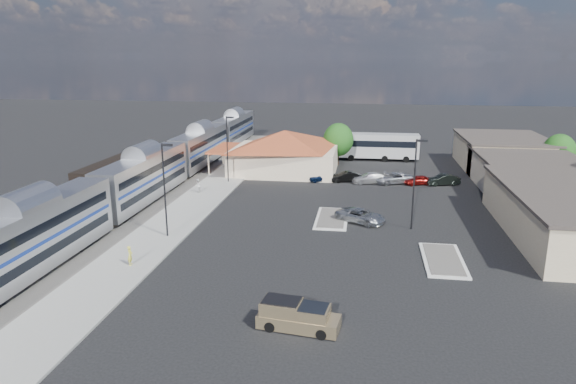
# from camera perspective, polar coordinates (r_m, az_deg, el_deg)

# --- Properties ---
(ground) EXTENTS (280.00, 280.00, 0.00)m
(ground) POSITION_cam_1_polar(r_m,az_deg,el_deg) (52.75, 0.40, -3.49)
(ground) COLOR black
(ground) RESTS_ON ground
(railbed) EXTENTS (16.00, 100.00, 0.12)m
(railbed) POSITION_cam_1_polar(r_m,az_deg,el_deg) (66.17, -16.86, -0.28)
(railbed) COLOR #4C4944
(railbed) RESTS_ON ground
(platform) EXTENTS (5.50, 92.00, 0.18)m
(platform) POSITION_cam_1_polar(r_m,az_deg,el_deg) (61.04, -10.00, -1.08)
(platform) COLOR gray
(platform) RESTS_ON ground
(passenger_train) EXTENTS (3.00, 104.00, 5.55)m
(passenger_train) POSITION_cam_1_polar(r_m,az_deg,el_deg) (61.77, -15.64, 1.44)
(passenger_train) COLOR silver
(passenger_train) RESTS_ON ground
(freight_cars) EXTENTS (2.80, 46.00, 4.00)m
(freight_cars) POSITION_cam_1_polar(r_m,az_deg,el_deg) (67.69, -19.02, 1.50)
(freight_cars) COLOR black
(freight_cars) RESTS_ON ground
(station_depot) EXTENTS (18.35, 12.24, 6.20)m
(station_depot) POSITION_cam_1_polar(r_m,az_deg,el_deg) (75.69, -0.41, 4.59)
(station_depot) COLOR beige
(station_depot) RESTS_ON ground
(buildings_east) EXTENTS (14.40, 51.40, 4.80)m
(buildings_east) POSITION_cam_1_polar(r_m,az_deg,el_deg) (68.66, 26.10, 1.27)
(buildings_east) COLOR #C6B28C
(buildings_east) RESTS_ON ground
(traffic_island_south) EXTENTS (3.30, 7.50, 0.21)m
(traffic_island_south) POSITION_cam_1_polar(r_m,az_deg,el_deg) (54.22, 4.90, -2.92)
(traffic_island_south) COLOR silver
(traffic_island_south) RESTS_ON ground
(traffic_island_north) EXTENTS (3.30, 7.50, 0.21)m
(traffic_island_north) POSITION_cam_1_polar(r_m,az_deg,el_deg) (45.23, 16.85, -7.21)
(traffic_island_north) COLOR silver
(traffic_island_north) RESTS_ON ground
(lamp_plat_s) EXTENTS (1.08, 0.25, 9.00)m
(lamp_plat_s) POSITION_cam_1_polar(r_m,az_deg,el_deg) (48.48, -13.50, 1.00)
(lamp_plat_s) COLOR black
(lamp_plat_s) RESTS_ON ground
(lamp_plat_n) EXTENTS (1.08, 0.25, 9.00)m
(lamp_plat_n) POSITION_cam_1_polar(r_m,az_deg,el_deg) (68.92, -6.70, 5.34)
(lamp_plat_n) COLOR black
(lamp_plat_n) RESTS_ON ground
(lamp_lot) EXTENTS (1.08, 0.25, 9.00)m
(lamp_lot) POSITION_cam_1_polar(r_m,az_deg,el_deg) (51.06, 13.98, 1.66)
(lamp_lot) COLOR black
(lamp_lot) RESTS_ON ground
(tree_east_c) EXTENTS (4.41, 4.41, 6.21)m
(tree_east_c) POSITION_cam_1_polar(r_m,az_deg,el_deg) (81.20, 27.89, 4.02)
(tree_east_c) COLOR #382314
(tree_east_c) RESTS_ON ground
(tree_depot) EXTENTS (4.71, 4.71, 6.63)m
(tree_depot) POSITION_cam_1_polar(r_m,az_deg,el_deg) (80.65, 5.61, 5.80)
(tree_depot) COLOR #382314
(tree_depot) RESTS_ON ground
(pickup_truck) EXTENTS (5.31, 2.51, 1.77)m
(pickup_truck) POSITION_cam_1_polar(r_m,az_deg,el_deg) (32.99, 1.21, -13.67)
(pickup_truck) COLOR #97825D
(pickup_truck) RESTS_ON ground
(suv) EXTENTS (5.76, 4.63, 1.46)m
(suv) POSITION_cam_1_polar(r_m,az_deg,el_deg) (53.31, 8.08, -2.62)
(suv) COLOR #A5A9AD
(suv) RESTS_ON ground
(coach_bus) EXTENTS (13.57, 3.08, 4.35)m
(coach_bus) POSITION_cam_1_polar(r_m,az_deg,el_deg) (85.85, 9.82, 5.17)
(coach_bus) COLOR silver
(coach_bus) RESTS_ON ground
(person_a) EXTENTS (0.47, 0.64, 1.62)m
(person_a) POSITION_cam_1_polar(r_m,az_deg,el_deg) (43.72, -17.14, -6.76)
(person_a) COLOR #D6D043
(person_a) RESTS_ON platform
(person_b) EXTENTS (0.79, 0.94, 1.73)m
(person_b) POSITION_cam_1_polar(r_m,az_deg,el_deg) (64.68, -10.00, 0.70)
(person_b) COLOR silver
(person_b) RESTS_ON platform
(parked_car_a) EXTENTS (4.11, 2.77, 1.30)m
(parked_car_a) POSITION_cam_1_polar(r_m,az_deg,el_deg) (70.33, 3.84, 1.70)
(parked_car_a) COLOR #0C1D3F
(parked_car_a) RESTS_ON ground
(parked_car_b) EXTENTS (4.46, 2.60, 1.39)m
(parked_car_b) POSITION_cam_1_polar(r_m,az_deg,el_deg) (70.42, 6.46, 1.69)
(parked_car_b) COLOR black
(parked_car_b) RESTS_ON ground
(parked_car_c) EXTENTS (5.27, 3.44, 1.42)m
(parked_car_c) POSITION_cam_1_polar(r_m,az_deg,el_deg) (70.09, 9.06, 1.55)
(parked_car_c) COLOR silver
(parked_car_c) RESTS_ON ground
(parked_car_d) EXTENTS (5.83, 4.31, 1.47)m
(parked_car_d) POSITION_cam_1_polar(r_m,az_deg,el_deg) (70.49, 11.66, 1.52)
(parked_car_d) COLOR #92949A
(parked_car_d) RESTS_ON ground
(parked_car_e) EXTENTS (4.08, 2.68, 1.29)m
(parked_car_e) POSITION_cam_1_polar(r_m,az_deg,el_deg) (70.47, 14.27, 1.29)
(parked_car_e) COLOR maroon
(parked_car_e) RESTS_ON ground
(parked_car_f) EXTENTS (4.70, 2.75, 1.46)m
(parked_car_f) POSITION_cam_1_polar(r_m,az_deg,el_deg) (71.14, 16.81, 1.31)
(parked_car_f) COLOR black
(parked_car_f) RESTS_ON ground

